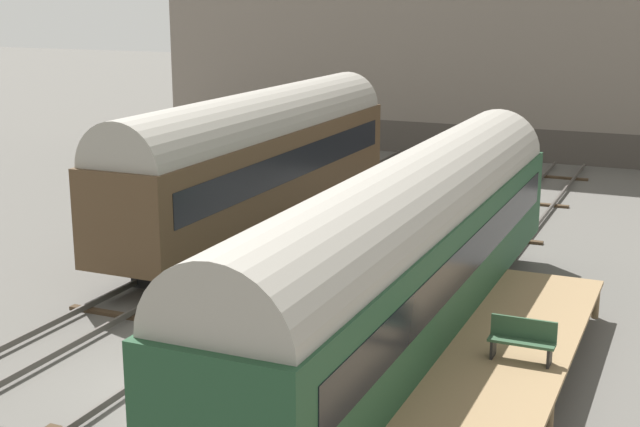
{
  "coord_description": "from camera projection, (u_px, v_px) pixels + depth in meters",
  "views": [
    {
      "loc": [
        10.41,
        -15.88,
        8.62
      ],
      "look_at": [
        0.0,
        7.88,
        2.2
      ],
      "focal_mm": 50.0,
      "sensor_mm": 36.0,
      "label": 1
    }
  ],
  "objects": [
    {
      "name": "train_car_green",
      "position": [
        410.0,
        243.0,
        21.21
      ],
      "size": [
        2.89,
        18.88,
        4.97
      ],
      "color": "black",
      "rests_on": "ground"
    },
    {
      "name": "track_middle",
      "position": [
        181.0,
        378.0,
        20.22
      ],
      "size": [
        2.6,
        60.0,
        0.26
      ],
      "color": "#4C4742",
      "rests_on": "ground"
    },
    {
      "name": "station_platform",
      "position": [
        489.0,
        384.0,
        17.98
      ],
      "size": [
        2.73,
        15.19,
        1.03
      ],
      "color": "#8C704C",
      "rests_on": "ground"
    },
    {
      "name": "bench",
      "position": [
        522.0,
        338.0,
        18.86
      ],
      "size": [
        1.4,
        0.4,
        0.91
      ],
      "color": "#2D4C33",
      "rests_on": "station_platform"
    },
    {
      "name": "track_right",
      "position": [
        352.0,
        411.0,
        18.58
      ],
      "size": [
        2.6,
        60.0,
        0.26
      ],
      "color": "#4C4742",
      "rests_on": "ground"
    },
    {
      "name": "train_car_brown",
      "position": [
        260.0,
        154.0,
        31.9
      ],
      "size": [
        2.94,
        17.3,
        5.3
      ],
      "color": "black",
      "rests_on": "ground"
    },
    {
      "name": "track_left",
      "position": [
        35.0,
        349.0,
        21.85
      ],
      "size": [
        2.6,
        60.0,
        0.26
      ],
      "color": "#4C4742",
      "rests_on": "ground"
    },
    {
      "name": "ground_plane",
      "position": [
        181.0,
        383.0,
        20.25
      ],
      "size": [
        200.0,
        200.0,
        0.0
      ],
      "primitive_type": "plane",
      "color": "#56544F"
    }
  ]
}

